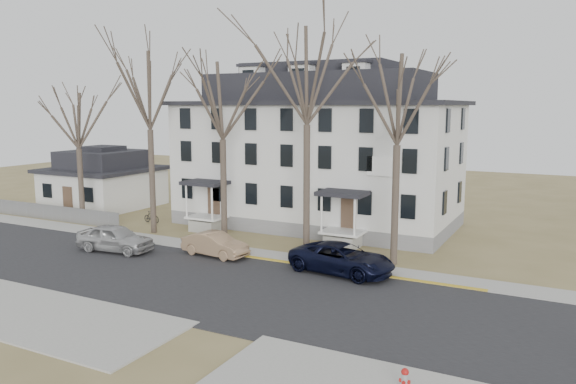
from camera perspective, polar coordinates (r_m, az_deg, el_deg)
The scene contains 18 objects.
ground at distance 27.07m, azimuth -9.24°, elevation -10.57°, with size 120.00×120.00×0.00m, color olive.
main_road at distance 28.61m, azimuth -6.82°, elevation -9.45°, with size 120.00×10.00×0.04m, color #27272A.
far_sidewalk at distance 33.52m, azimuth -1.02°, elevation -6.66°, with size 120.00×2.00×0.08m, color #A09F97.
yellow_curb at distance 30.73m, azimuth 6.48°, elevation -8.16°, with size 14.00×0.25×0.06m, color gold.
boarding_house at distance 42.27m, azimuth 3.00°, elevation 3.94°, with size 20.80×12.36×12.05m.
small_house at distance 52.61m, azimuth -18.22°, elevation 1.03°, with size 8.70×8.70×5.00m.
fence at distance 47.94m, azimuth -22.79°, elevation -2.66°, with size 14.00×0.06×1.20m, color gray.
tree_far_left at distance 40.14m, azimuth -13.98°, elevation 10.54°, with size 8.40×8.40×13.72m.
tree_mid_left at distance 36.46m, azimuth -6.72°, elevation 9.78°, with size 7.80×7.80×12.74m.
tree_center at distance 33.54m, azimuth 1.96°, elevation 12.46°, with size 9.00×9.00×14.70m.
tree_mid_right at distance 31.51m, azimuth 11.16°, elevation 9.85°, with size 7.80×7.80×12.74m.
tree_bungalow at distance 45.04m, azimuth -20.64°, elevation 7.18°, with size 6.60×6.60×10.78m.
car_silver at distance 36.19m, azimuth -17.15°, elevation -4.54°, with size 1.96×4.88×1.66m, color #AFAFAF.
car_tan at distance 33.85m, azimuth -7.42°, elevation -5.36°, with size 1.48×4.25×1.40m, color #9C7A5A.
car_navy at distance 30.33m, azimuth 5.51°, elevation -6.81°, with size 2.63×5.71×1.59m, color black.
bicycle_left at distance 41.09m, azimuth -8.90°, elevation -3.31°, with size 0.53×1.52×0.80m, color black.
bicycle_right at distance 44.24m, azimuth -13.70°, elevation -2.54°, with size 0.42×1.48×0.89m, color black.
fire_hydrant at distance 18.80m, azimuth 11.77°, elevation -18.26°, with size 0.35×0.32×0.83m.
Camera 1 is at (15.39, -20.42, 8.89)m, focal length 35.00 mm.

